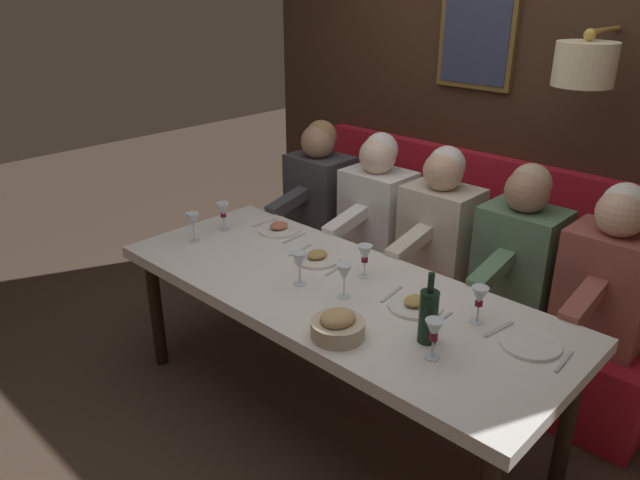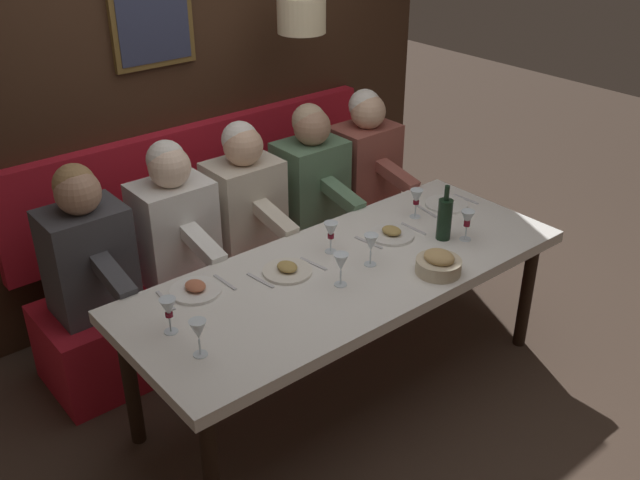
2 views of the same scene
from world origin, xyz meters
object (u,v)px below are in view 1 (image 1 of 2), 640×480
at_px(diner_far, 377,202).
at_px(wine_bottle, 428,316).
at_px(diner_farthest, 319,185).
at_px(wine_glass_1, 479,298).
at_px(wine_glass_2, 344,274).
at_px(wine_glass_3, 300,262).
at_px(dining_table, 334,299).
at_px(wine_glass_0, 193,221).
at_px(diner_nearest, 610,272).
at_px(wine_glass_4, 434,332).
at_px(wine_glass_6, 365,255).
at_px(diner_near, 520,245).
at_px(wine_glass_5, 223,211).
at_px(bread_bowl, 338,326).
at_px(diner_middle, 440,221).

distance_m(diner_far, wine_bottle, 1.42).
distance_m(diner_farthest, wine_glass_1, 1.74).
height_order(wine_glass_2, wine_glass_3, same).
height_order(dining_table, wine_glass_0, wine_glass_0).
height_order(dining_table, diner_nearest, diner_nearest).
xyz_separation_m(diner_far, diner_farthest, (0.00, 0.49, 0.00)).
height_order(wine_glass_4, wine_glass_6, same).
xyz_separation_m(dining_table, wine_glass_3, (-0.09, 0.13, 0.18)).
distance_m(diner_near, wine_bottle, 0.98).
distance_m(diner_far, wine_glass_2, 1.08).
height_order(wine_glass_5, wine_glass_6, same).
height_order(wine_glass_2, wine_glass_6, same).
bearing_deg(bread_bowl, diner_near, -8.60).
xyz_separation_m(dining_table, wine_glass_0, (-0.13, 0.91, 0.18)).
xyz_separation_m(dining_table, diner_nearest, (0.88, -0.93, 0.14)).
bearing_deg(diner_nearest, wine_glass_1, 158.70).
height_order(diner_middle, wine_glass_2, diner_middle).
bearing_deg(bread_bowl, diner_far, 32.38).
bearing_deg(diner_middle, diner_farthest, 90.00).
xyz_separation_m(diner_nearest, wine_glass_6, (-0.71, 0.89, 0.04)).
bearing_deg(wine_glass_5, diner_nearest, -66.60).
distance_m(diner_middle, wine_glass_4, 1.25).
bearing_deg(bread_bowl, diner_nearest, -27.64).
relative_size(diner_near, wine_glass_6, 4.82).
height_order(dining_table, diner_near, diner_near).
bearing_deg(wine_bottle, bread_bowl, 128.11).
relative_size(diner_farthest, wine_glass_2, 4.82).
bearing_deg(wine_glass_4, diner_farthest, 56.62).
height_order(diner_nearest, wine_glass_5, diner_nearest).
distance_m(diner_nearest, wine_glass_1, 0.76).
xyz_separation_m(diner_nearest, wine_glass_4, (-1.05, 0.26, 0.04)).
bearing_deg(wine_glass_0, dining_table, -81.69).
distance_m(diner_nearest, bread_bowl, 1.34).
xyz_separation_m(diner_farthest, wine_glass_6, (-0.71, -0.98, 0.04)).
bearing_deg(wine_glass_3, bread_bowl, -116.25).
xyz_separation_m(wine_glass_0, bread_bowl, (-0.17, -1.22, -0.07)).
distance_m(dining_table, diner_far, 1.00).
distance_m(wine_glass_0, wine_glass_3, 0.78).
distance_m(wine_glass_1, wine_bottle, 0.28).
bearing_deg(wine_bottle, wine_glass_5, 83.57).
xyz_separation_m(wine_glass_0, wine_glass_2, (0.09, -1.02, 0.00)).
bearing_deg(wine_glass_5, dining_table, -94.98).
xyz_separation_m(diner_middle, wine_bottle, (-0.97, -0.58, 0.04)).
height_order(dining_table, bread_bowl, bread_bowl).
bearing_deg(wine_glass_0, wine_glass_3, -87.07).
distance_m(wine_glass_1, wine_glass_4, 0.35).
distance_m(diner_nearest, diner_farthest, 1.86).
xyz_separation_m(diner_middle, diner_farthest, (0.00, 0.94, 0.00)).
height_order(diner_nearest, wine_glass_3, diner_nearest).
xyz_separation_m(wine_glass_3, wine_glass_4, (-0.08, -0.79, -0.00)).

